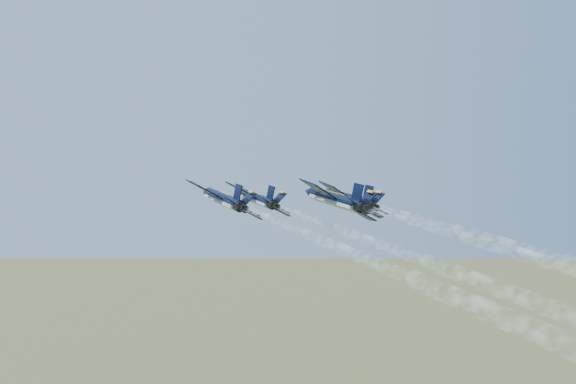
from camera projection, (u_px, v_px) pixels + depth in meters
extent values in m
cylinder|color=black|center=(257.00, 198.00, 102.16)|extent=(5.92, 12.46, 2.15)
cone|color=black|center=(238.00, 198.00, 108.69)|extent=(2.80, 2.98, 2.15)
ellipsoid|color=black|center=(250.00, 196.00, 105.07)|extent=(1.81, 2.50, 1.10)
cube|color=gray|center=(255.00, 202.00, 102.02)|extent=(4.85, 11.03, 1.02)
cube|color=black|center=(242.00, 190.00, 100.14)|extent=(5.72, 5.31, 2.65)
cube|color=orange|center=(238.00, 189.00, 101.56)|extent=(4.04, 3.08, 2.61)
cube|color=black|center=(274.00, 208.00, 102.82)|extent=(4.91, 3.01, 2.65)
cube|color=orange|center=(270.00, 207.00, 104.24)|extent=(4.77, 0.34, 2.61)
cube|color=black|center=(263.00, 193.00, 96.12)|extent=(2.66, 2.58, 1.24)
cube|color=black|center=(284.00, 205.00, 97.78)|extent=(2.32, 1.64, 1.24)
cube|color=black|center=(271.00, 189.00, 97.48)|extent=(1.16, 2.13, 2.43)
cube|color=black|center=(279.00, 193.00, 98.15)|extent=(2.39, 2.53, 1.82)
cylinder|color=black|center=(273.00, 198.00, 96.18)|extent=(1.67, 1.50, 1.39)
cylinder|color=black|center=(278.00, 201.00, 96.53)|extent=(1.67, 1.50, 1.39)
cylinder|color=black|center=(224.00, 199.00, 88.50)|extent=(5.92, 12.46, 2.15)
cone|color=black|center=(204.00, 199.00, 95.02)|extent=(2.80, 2.98, 2.15)
ellipsoid|color=black|center=(217.00, 196.00, 91.41)|extent=(1.81, 2.50, 1.10)
cube|color=gray|center=(222.00, 203.00, 88.36)|extent=(4.85, 11.03, 1.02)
cube|color=black|center=(206.00, 189.00, 86.48)|extent=(5.72, 5.31, 2.65)
cube|color=orange|center=(202.00, 188.00, 87.90)|extent=(4.04, 3.08, 2.61)
cube|color=black|center=(244.00, 210.00, 89.16)|extent=(4.91, 3.01, 2.65)
cube|color=orange|center=(240.00, 209.00, 90.58)|extent=(4.77, 0.34, 2.61)
cube|color=black|center=(229.00, 192.00, 82.46)|extent=(2.66, 2.58, 1.24)
cube|color=black|center=(253.00, 206.00, 84.11)|extent=(2.32, 1.64, 1.24)
cube|color=black|center=(239.00, 188.00, 83.82)|extent=(1.16, 2.13, 2.43)
cube|color=black|center=(248.00, 193.00, 84.49)|extent=(2.39, 2.53, 1.82)
cylinder|color=black|center=(240.00, 198.00, 82.51)|extent=(1.67, 1.50, 1.39)
cylinder|color=black|center=(246.00, 201.00, 82.87)|extent=(1.67, 1.50, 1.39)
cylinder|color=black|center=(349.00, 199.00, 98.14)|extent=(5.92, 12.46, 2.15)
cone|color=black|center=(323.00, 198.00, 104.66)|extent=(2.80, 2.98, 2.15)
ellipsoid|color=black|center=(339.00, 196.00, 101.05)|extent=(1.81, 2.50, 1.10)
cube|color=gray|center=(347.00, 202.00, 98.00)|extent=(4.85, 11.03, 1.02)
cube|color=black|center=(336.00, 190.00, 96.12)|extent=(5.72, 5.31, 2.65)
cube|color=orange|center=(330.00, 189.00, 97.54)|extent=(4.04, 3.08, 2.61)
cube|color=black|center=(367.00, 209.00, 98.80)|extent=(4.91, 3.01, 2.65)
cube|color=orange|center=(361.00, 208.00, 100.22)|extent=(4.77, 0.34, 2.61)
cube|color=black|center=(362.00, 193.00, 92.10)|extent=(2.66, 2.58, 1.24)
cube|color=black|center=(382.00, 205.00, 93.76)|extent=(2.32, 1.64, 1.24)
cube|color=black|center=(369.00, 188.00, 93.46)|extent=(1.16, 2.13, 2.43)
cube|color=black|center=(376.00, 193.00, 94.13)|extent=(2.39, 2.53, 1.82)
cylinder|color=black|center=(372.00, 198.00, 92.15)|extent=(1.67, 1.50, 1.39)
cylinder|color=black|center=(376.00, 201.00, 92.51)|extent=(1.67, 1.50, 1.39)
cylinder|color=black|center=(335.00, 199.00, 83.60)|extent=(5.92, 12.46, 2.15)
cone|color=black|center=(307.00, 199.00, 90.13)|extent=(2.80, 2.98, 2.15)
ellipsoid|color=black|center=(324.00, 196.00, 86.51)|extent=(1.81, 2.50, 1.10)
cube|color=gray|center=(334.00, 203.00, 83.46)|extent=(4.85, 11.03, 1.02)
cube|color=black|center=(320.00, 189.00, 81.58)|extent=(5.72, 5.31, 2.65)
cube|color=orange|center=(314.00, 188.00, 83.00)|extent=(4.04, 3.08, 2.61)
cube|color=black|center=(356.00, 211.00, 84.26)|extent=(4.91, 3.01, 2.65)
cube|color=orange|center=(350.00, 210.00, 85.68)|extent=(4.77, 0.34, 2.61)
cube|color=black|center=(350.00, 192.00, 77.56)|extent=(2.66, 2.58, 1.24)
cube|color=black|center=(373.00, 207.00, 79.22)|extent=(2.32, 1.64, 1.24)
cube|color=black|center=(358.00, 187.00, 78.92)|extent=(1.16, 2.13, 2.43)
cube|color=black|center=(367.00, 193.00, 79.59)|extent=(2.39, 2.53, 1.82)
cylinder|color=black|center=(362.00, 199.00, 77.61)|extent=(1.67, 1.50, 1.39)
cylinder|color=black|center=(367.00, 202.00, 77.97)|extent=(1.67, 1.50, 1.39)
cylinder|color=white|center=(307.00, 199.00, 88.20)|extent=(7.09, 18.62, 1.14)
cylinder|color=white|center=(388.00, 200.00, 72.25)|extent=(7.50, 18.76, 1.56)
cylinder|color=white|center=(514.00, 201.00, 56.29)|extent=(7.97, 18.92, 2.07)
cylinder|color=white|center=(277.00, 200.00, 74.54)|extent=(7.09, 18.62, 1.14)
cylinder|color=white|center=(368.00, 201.00, 58.58)|extent=(7.50, 18.76, 1.56)
cylinder|color=white|center=(527.00, 204.00, 42.63)|extent=(7.97, 18.92, 2.07)
cylinder|color=white|center=(417.00, 199.00, 84.18)|extent=(7.09, 18.62, 1.14)
cylinder|color=white|center=(528.00, 200.00, 68.22)|extent=(7.50, 18.76, 1.56)
cylinder|color=white|center=(414.00, 200.00, 69.64)|extent=(7.09, 18.62, 1.14)
cylinder|color=white|center=(555.00, 202.00, 53.69)|extent=(7.50, 18.76, 1.56)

